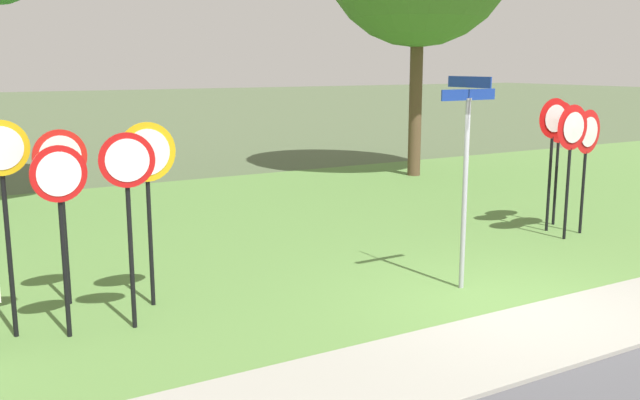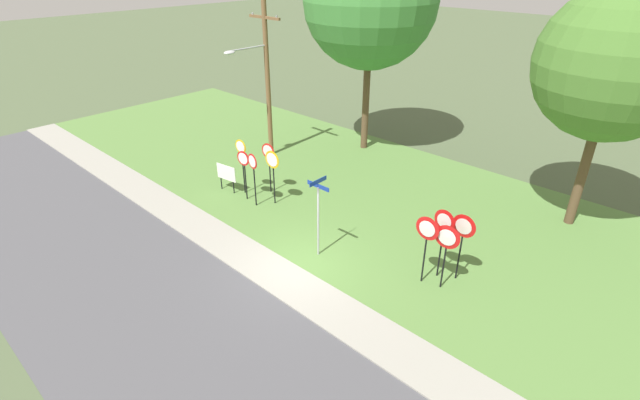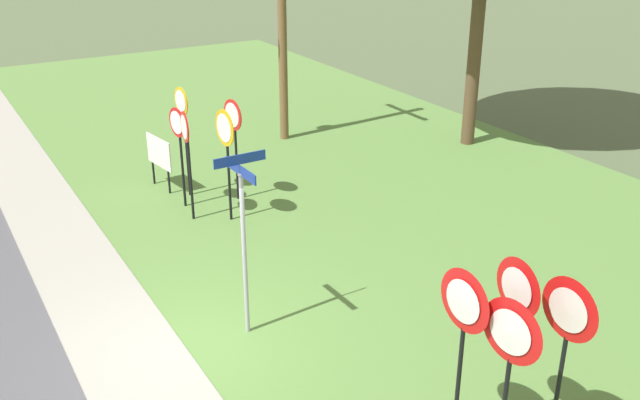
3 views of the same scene
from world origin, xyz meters
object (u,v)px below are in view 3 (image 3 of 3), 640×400
(yield_sign_far_right, at_px, (515,307))
(stop_sign_far_right, at_px, (179,137))
(stop_sign_near_right, at_px, (187,143))
(yield_sign_near_right, at_px, (566,326))
(yield_sign_far_left, at_px, (462,317))
(stop_sign_far_left, at_px, (183,119))
(stop_sign_near_left, at_px, (226,141))
(notice_board, at_px, (159,155))
(yield_sign_near_left, at_px, (509,346))
(stop_sign_far_center, at_px, (234,128))
(street_name_post, at_px, (243,230))

(yield_sign_far_right, bearing_deg, stop_sign_far_right, -170.67)
(stop_sign_far_right, bearing_deg, stop_sign_near_right, -16.02)
(yield_sign_near_right, xyz_separation_m, yield_sign_far_left, (-0.75, -0.91, 0.01))
(stop_sign_far_right, relative_size, yield_sign_near_right, 0.93)
(stop_sign_far_left, distance_m, yield_sign_near_right, 10.04)
(stop_sign_near_left, distance_m, stop_sign_far_right, 1.32)
(stop_sign_near_left, distance_m, notice_board, 2.68)
(yield_sign_far_left, bearing_deg, yield_sign_near_left, 12.36)
(stop_sign_near_left, relative_size, stop_sign_far_right, 1.07)
(stop_sign_near_right, distance_m, yield_sign_near_right, 8.82)
(stop_sign_near_right, xyz_separation_m, stop_sign_far_left, (-1.28, 0.42, 0.11))
(stop_sign_far_left, height_order, notice_board, stop_sign_far_left)
(stop_sign_far_center, relative_size, stop_sign_far_right, 1.03)
(street_name_post, distance_m, notice_board, 6.55)
(stop_sign_near_right, xyz_separation_m, yield_sign_far_left, (7.98, 0.37, 0.12))
(yield_sign_near_left, bearing_deg, stop_sign_far_left, 172.26)
(stop_sign_near_left, bearing_deg, yield_sign_far_left, -6.66)
(yield_sign_far_left, bearing_deg, yield_sign_near_right, 48.68)
(stop_sign_near_left, height_order, yield_sign_far_right, yield_sign_far_right)
(stop_sign_far_left, relative_size, yield_sign_near_left, 1.09)
(stop_sign_near_left, distance_m, street_name_post, 4.27)
(stop_sign_near_right, height_order, yield_sign_far_left, yield_sign_far_left)
(yield_sign_far_right, bearing_deg, notice_board, -170.93)
(stop_sign_near_left, relative_size, stop_sign_far_center, 1.04)
(yield_sign_near_right, height_order, yield_sign_far_right, yield_sign_far_right)
(stop_sign_near_right, bearing_deg, yield_sign_far_left, 10.25)
(yield_sign_far_left, relative_size, yield_sign_far_right, 0.97)
(stop_sign_near_left, xyz_separation_m, yield_sign_near_left, (8.16, -0.15, -0.04))
(stop_sign_far_left, xyz_separation_m, yield_sign_far_left, (9.26, -0.06, 0.01))
(stop_sign_far_center, relative_size, yield_sign_near_right, 0.96)
(stop_sign_near_left, relative_size, yield_sign_far_right, 0.96)
(yield_sign_far_right, distance_m, notice_board, 10.29)
(stop_sign_far_center, distance_m, street_name_post, 5.37)
(stop_sign_near_right, distance_m, yield_sign_near_left, 8.61)
(stop_sign_far_right, height_order, yield_sign_far_left, yield_sign_far_left)
(stop_sign_far_right, relative_size, yield_sign_far_left, 0.93)
(stop_sign_near_right, bearing_deg, yield_sign_near_right, 15.96)
(stop_sign_far_center, distance_m, yield_sign_far_left, 8.54)
(notice_board, bearing_deg, stop_sign_near_right, -9.05)
(stop_sign_far_right, distance_m, yield_sign_far_right, 8.99)
(stop_sign_far_center, relative_size, yield_sign_near_left, 1.00)
(stop_sign_near_right, height_order, street_name_post, street_name_post)
(stop_sign_far_center, height_order, yield_sign_far_left, yield_sign_far_left)
(stop_sign_far_right, height_order, yield_sign_near_right, yield_sign_near_right)
(yield_sign_far_left, distance_m, yield_sign_far_right, 0.66)
(yield_sign_near_left, xyz_separation_m, yield_sign_near_right, (0.13, 0.75, 0.09))
(stop_sign_near_left, distance_m, yield_sign_far_right, 7.77)
(notice_board, bearing_deg, yield_sign_far_left, -6.39)
(stop_sign_near_left, xyz_separation_m, stop_sign_near_right, (-0.44, -0.67, -0.07))
(yield_sign_near_left, bearing_deg, stop_sign_near_right, 175.15)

